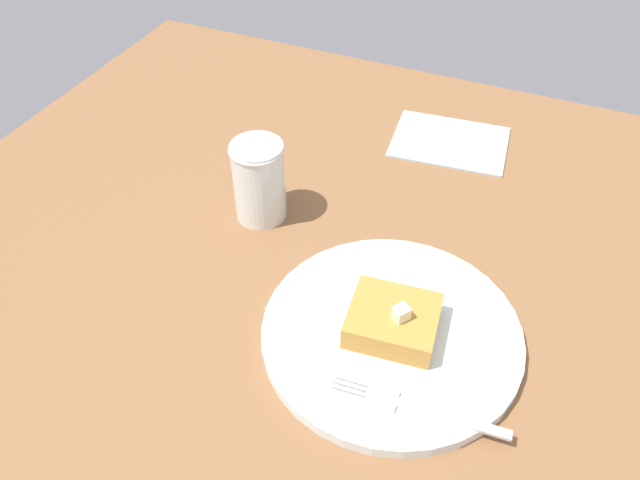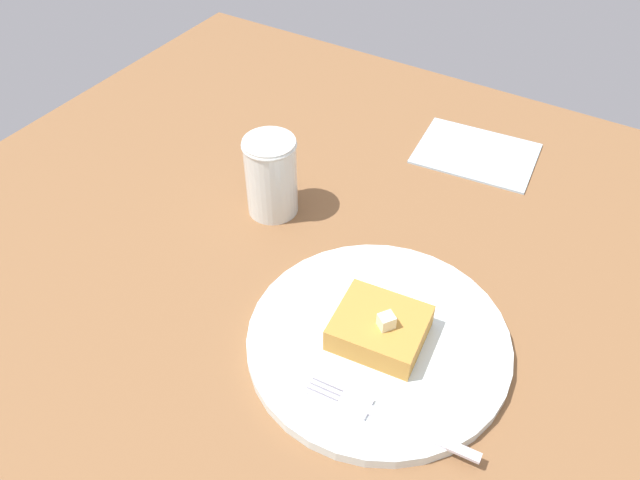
{
  "view_description": "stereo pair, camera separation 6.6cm",
  "coord_description": "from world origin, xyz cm",
  "px_view_note": "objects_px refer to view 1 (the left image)",
  "views": [
    {
      "loc": [
        33.78,
        12.63,
        52.2
      ],
      "look_at": [
        -9.8,
        -6.13,
        6.75
      ],
      "focal_mm": 35.0,
      "sensor_mm": 36.0,
      "label": 1
    },
    {
      "loc": [
        30.77,
        18.46,
        52.2
      ],
      "look_at": [
        -9.8,
        -6.13,
        6.75
      ],
      "focal_mm": 35.0,
      "sensor_mm": 36.0,
      "label": 2
    }
  ],
  "objects_px": {
    "plate": "(391,333)",
    "fork": "(408,406)",
    "syrup_jar": "(259,184)",
    "napkin": "(450,142)"
  },
  "relations": [
    {
      "from": "fork",
      "to": "syrup_jar",
      "type": "xyz_separation_m",
      "value": [
        -0.19,
        -0.24,
        0.03
      ]
    },
    {
      "from": "fork",
      "to": "napkin",
      "type": "bearing_deg",
      "value": -170.34
    },
    {
      "from": "plate",
      "to": "syrup_jar",
      "type": "relative_size",
      "value": 2.58
    },
    {
      "from": "plate",
      "to": "syrup_jar",
      "type": "bearing_deg",
      "value": -119.6
    },
    {
      "from": "plate",
      "to": "fork",
      "type": "height_order",
      "value": "fork"
    },
    {
      "from": "plate",
      "to": "syrup_jar",
      "type": "distance_m",
      "value": 0.24
    },
    {
      "from": "plate",
      "to": "fork",
      "type": "relative_size",
      "value": 1.6
    },
    {
      "from": "syrup_jar",
      "to": "napkin",
      "type": "relative_size",
      "value": 0.64
    },
    {
      "from": "plate",
      "to": "fork",
      "type": "distance_m",
      "value": 0.09
    },
    {
      "from": "napkin",
      "to": "syrup_jar",
      "type": "bearing_deg",
      "value": -36.0
    }
  ]
}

